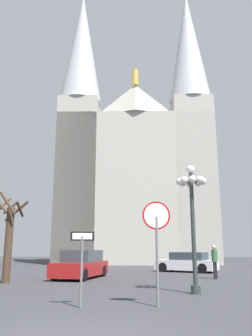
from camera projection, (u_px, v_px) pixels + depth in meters
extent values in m
cube|color=#ADA89E|center=(135.00, 193.00, 40.40)|extent=(17.23, 11.59, 15.85)
pyramid|color=#ADA89E|center=(135.00, 100.00, 38.23)|extent=(5.96, 2.24, 3.50)
cylinder|color=gold|center=(135.00, 78.00, 38.83)|extent=(0.70, 0.70, 1.80)
cube|color=#ADA89E|center=(78.00, 179.00, 37.49)|extent=(4.44, 4.44, 17.74)
cone|color=#B7BAC1|center=(82.00, 47.00, 41.07)|extent=(4.70, 4.70, 14.11)
cube|color=#ADA89E|center=(194.00, 179.00, 37.27)|extent=(4.44, 4.44, 17.74)
cone|color=#B7BAC1|center=(188.00, 46.00, 40.85)|extent=(4.70, 4.70, 14.11)
cylinder|color=slate|center=(157.00, 261.00, 10.17)|extent=(0.08, 0.08, 2.55)
cylinder|color=red|center=(156.00, 215.00, 10.47)|extent=(0.84, 0.18, 0.85)
cylinder|color=white|center=(156.00, 215.00, 10.45)|extent=(0.74, 0.13, 0.75)
cylinder|color=slate|center=(81.00, 271.00, 9.93)|extent=(0.07, 0.07, 1.98)
cube|color=black|center=(82.00, 236.00, 10.15)|extent=(0.69, 0.11, 0.26)
cube|color=white|center=(82.00, 236.00, 10.13)|extent=(0.58, 0.08, 0.18)
cylinder|color=#2D3833|center=(193.00, 231.00, 13.16)|extent=(0.16, 0.16, 4.50)
cylinder|color=#2D3833|center=(196.00, 290.00, 12.69)|extent=(0.36, 0.36, 0.30)
sphere|color=white|center=(191.00, 169.00, 13.70)|extent=(0.33, 0.33, 0.33)
sphere|color=white|center=(202.00, 181.00, 13.57)|extent=(0.29, 0.29, 0.29)
cylinder|color=#2D3833|center=(197.00, 181.00, 13.58)|extent=(0.05, 0.44, 0.05)
sphere|color=white|center=(198.00, 183.00, 13.88)|extent=(0.29, 0.29, 0.29)
cylinder|color=#2D3833|center=(195.00, 182.00, 13.74)|extent=(0.35, 0.35, 0.05)
sphere|color=white|center=(190.00, 183.00, 14.02)|extent=(0.29, 0.29, 0.29)
cylinder|color=#2D3833|center=(190.00, 182.00, 13.81)|extent=(0.44, 0.05, 0.05)
sphere|color=white|center=(182.00, 183.00, 13.91)|extent=(0.29, 0.29, 0.29)
cylinder|color=#2D3833|center=(187.00, 182.00, 13.75)|extent=(0.35, 0.35, 0.05)
sphere|color=white|center=(180.00, 182.00, 13.62)|extent=(0.29, 0.29, 0.29)
cylinder|color=#2D3833|center=(185.00, 181.00, 13.61)|extent=(0.05, 0.44, 0.05)
sphere|color=white|center=(184.00, 180.00, 13.31)|extent=(0.29, 0.29, 0.29)
cylinder|color=#2D3833|center=(188.00, 181.00, 13.45)|extent=(0.35, 0.35, 0.05)
sphere|color=white|center=(193.00, 179.00, 13.17)|extent=(0.29, 0.29, 0.29)
cylinder|color=#2D3833|center=(192.00, 180.00, 13.38)|extent=(0.44, 0.05, 0.05)
sphere|color=white|center=(200.00, 180.00, 13.27)|extent=(0.29, 0.29, 0.29)
cylinder|color=#2D3833|center=(196.00, 181.00, 13.43)|extent=(0.35, 0.35, 0.05)
cylinder|color=#473323|center=(8.00, 245.00, 16.96)|extent=(0.38, 0.38, 3.60)
cylinder|color=#473323|center=(2.00, 207.00, 17.58)|extent=(0.48, 1.22, 1.03)
cylinder|color=#473323|center=(8.00, 203.00, 17.01)|extent=(0.94, 0.20, 1.15)
cylinder|color=#473323|center=(17.00, 211.00, 17.91)|extent=(1.28, 0.29, 1.06)
cylinder|color=#473323|center=(20.00, 209.00, 17.33)|extent=(0.14, 0.97, 0.74)
cylinder|color=#473323|center=(11.00, 208.00, 17.68)|extent=(0.73, 0.44, 0.73)
cylinder|color=#473323|center=(2.00, 206.00, 16.98)|extent=(0.98, 0.78, 0.79)
cube|color=maroon|center=(81.00, 269.00, 19.28)|extent=(2.63, 4.84, 0.74)
cube|color=#333D47|center=(82.00, 256.00, 19.65)|extent=(2.07, 2.83, 0.63)
cylinder|color=black|center=(84.00, 275.00, 17.57)|extent=(0.34, 0.67, 0.64)
cylinder|color=black|center=(55.00, 274.00, 17.96)|extent=(0.34, 0.67, 0.64)
cylinder|color=black|center=(103.00, 271.00, 20.51)|extent=(0.34, 0.67, 0.64)
cylinder|color=black|center=(78.00, 270.00, 20.90)|extent=(0.34, 0.67, 0.64)
cube|color=silver|center=(186.00, 265.00, 24.33)|extent=(4.52, 3.44, 0.67)
cube|color=#333D47|center=(189.00, 256.00, 24.37)|extent=(2.80, 2.45, 0.53)
cylinder|color=black|center=(163.00, 267.00, 24.35)|extent=(0.67, 0.49, 0.64)
cylinder|color=black|center=(172.00, 266.00, 25.65)|extent=(0.67, 0.49, 0.64)
cylinder|color=black|center=(203.00, 268.00, 22.94)|extent=(0.67, 0.49, 0.64)
cylinder|color=black|center=(210.00, 267.00, 24.24)|extent=(0.67, 0.49, 0.64)
cylinder|color=black|center=(214.00, 271.00, 18.75)|extent=(0.12, 0.12, 0.89)
cylinder|color=black|center=(216.00, 270.00, 18.85)|extent=(0.12, 0.12, 0.89)
cylinder|color=#33663F|center=(214.00, 256.00, 18.97)|extent=(0.32, 0.32, 0.66)
sphere|color=tan|center=(214.00, 247.00, 19.08)|extent=(0.24, 0.24, 0.24)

